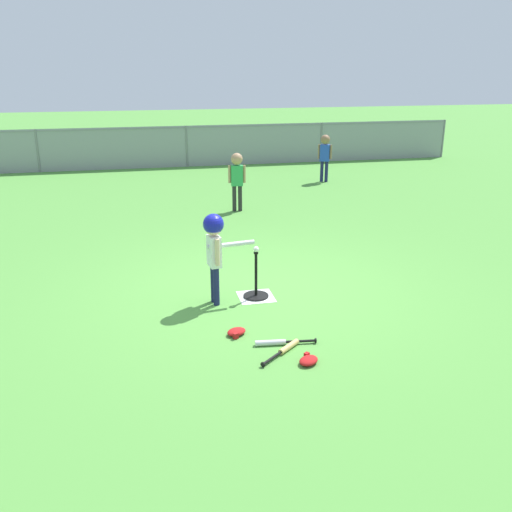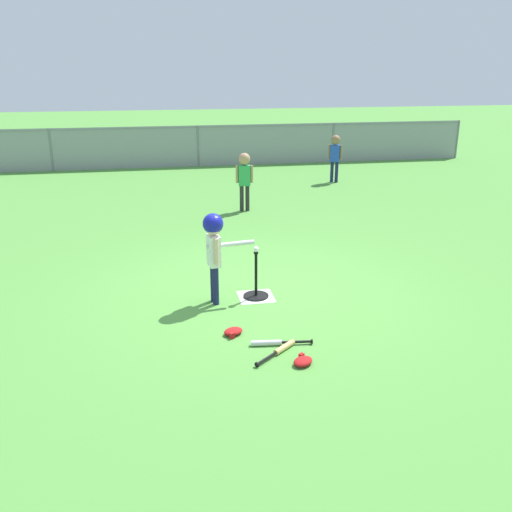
# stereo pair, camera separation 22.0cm
# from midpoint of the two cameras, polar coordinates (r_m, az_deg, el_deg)

# --- Properties ---
(ground_plane) EXTENTS (60.00, 60.00, 0.00)m
(ground_plane) POSITION_cam_midpoint_polar(r_m,az_deg,el_deg) (7.31, 1.33, -3.49)
(ground_plane) COLOR #51933D
(home_plate) EXTENTS (0.44, 0.44, 0.01)m
(home_plate) POSITION_cam_midpoint_polar(r_m,az_deg,el_deg) (7.10, 0.89, -4.17)
(home_plate) COLOR white
(home_plate) RESTS_ON ground_plane
(batting_tee) EXTENTS (0.32, 0.32, 0.60)m
(batting_tee) POSITION_cam_midpoint_polar(r_m,az_deg,el_deg) (7.07, 0.89, -3.53)
(batting_tee) COLOR black
(batting_tee) RESTS_ON ground_plane
(baseball_on_tee) EXTENTS (0.07, 0.07, 0.07)m
(baseball_on_tee) POSITION_cam_midpoint_polar(r_m,az_deg,el_deg) (6.88, 0.92, 0.69)
(baseball_on_tee) COLOR white
(baseball_on_tee) RESTS_ON batting_tee
(batter_child) EXTENTS (0.63, 0.32, 1.14)m
(batter_child) POSITION_cam_midpoint_polar(r_m,az_deg,el_deg) (6.67, -3.36, 1.63)
(batter_child) COLOR #191E4C
(batter_child) RESTS_ON ground_plane
(fielder_deep_center) EXTENTS (0.34, 0.23, 1.16)m
(fielder_deep_center) POSITION_cam_midpoint_polar(r_m,az_deg,el_deg) (11.07, -0.62, 8.37)
(fielder_deep_center) COLOR #262626
(fielder_deep_center) RESTS_ON ground_plane
(fielder_deep_left) EXTENTS (0.32, 0.23, 1.16)m
(fielder_deep_left) POSITION_cam_midpoint_polar(r_m,az_deg,el_deg) (14.02, 8.54, 10.45)
(fielder_deep_left) COLOR #191E4C
(fielder_deep_left) RESTS_ON ground_plane
(spare_bat_silver) EXTENTS (0.65, 0.13, 0.06)m
(spare_bat_silver) POSITION_cam_midpoint_polar(r_m,az_deg,el_deg) (5.94, 2.80, -8.85)
(spare_bat_silver) COLOR silver
(spare_bat_silver) RESTS_ON ground_plane
(spare_bat_wood) EXTENTS (0.50, 0.44, 0.06)m
(spare_bat_wood) POSITION_cam_midpoint_polar(r_m,az_deg,el_deg) (5.81, 3.63, -9.53)
(spare_bat_wood) COLOR #DBB266
(spare_bat_wood) RESTS_ON ground_plane
(glove_by_plate) EXTENTS (0.27, 0.24, 0.07)m
(glove_by_plate) POSITION_cam_midpoint_polar(r_m,az_deg,el_deg) (6.15, -1.31, -7.74)
(glove_by_plate) COLOR #B21919
(glove_by_plate) RESTS_ON ground_plane
(glove_near_bats) EXTENTS (0.27, 0.26, 0.07)m
(glove_near_bats) POSITION_cam_midpoint_polar(r_m,az_deg,el_deg) (5.62, 5.96, -10.64)
(glove_near_bats) COLOR #B21919
(glove_near_bats) RESTS_ON ground_plane
(outfield_fence) EXTENTS (16.06, 0.06, 1.15)m
(outfield_fence) POSITION_cam_midpoint_polar(r_m,az_deg,el_deg) (16.21, -5.55, 11.27)
(outfield_fence) COLOR slate
(outfield_fence) RESTS_ON ground_plane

